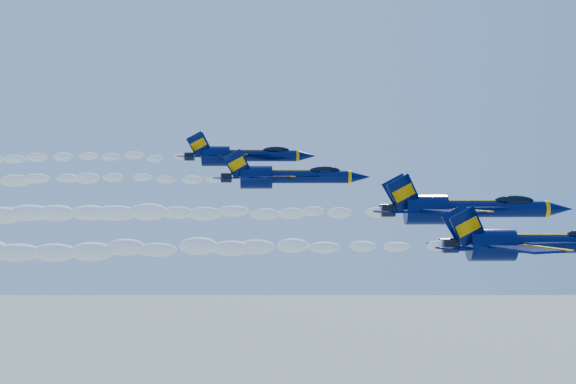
{
  "coord_description": "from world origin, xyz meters",
  "views": [
    {
      "loc": [
        -6.43,
        -78.19,
        155.74
      ],
      "look_at": [
        -4.49,
        1.09,
        153.6
      ],
      "focal_mm": 50.0,
      "sensor_mm": 36.0,
      "label": 1
    }
  ],
  "objects_px": {
    "jet_second": "(464,208)",
    "jet_fourth": "(242,155)",
    "jet_lead": "(533,243)",
    "jet_third": "(286,176)"
  },
  "relations": [
    {
      "from": "jet_third",
      "to": "jet_second",
      "type": "bearing_deg",
      "value": -30.28
    },
    {
      "from": "jet_fourth",
      "to": "jet_second",
      "type": "bearing_deg",
      "value": -37.66
    },
    {
      "from": "jet_second",
      "to": "jet_fourth",
      "type": "height_order",
      "value": "jet_fourth"
    },
    {
      "from": "jet_lead",
      "to": "jet_third",
      "type": "distance_m",
      "value": 30.3
    },
    {
      "from": "jet_second",
      "to": "jet_third",
      "type": "distance_m",
      "value": 19.68
    },
    {
      "from": "jet_second",
      "to": "jet_fourth",
      "type": "distance_m",
      "value": 27.99
    },
    {
      "from": "jet_lead",
      "to": "jet_second",
      "type": "height_order",
      "value": "jet_second"
    },
    {
      "from": "jet_second",
      "to": "jet_fourth",
      "type": "xyz_separation_m",
      "value": [
        -21.75,
        16.78,
        5.37
      ]
    },
    {
      "from": "jet_second",
      "to": "jet_third",
      "type": "bearing_deg",
      "value": 149.72
    },
    {
      "from": "jet_lead",
      "to": "jet_fourth",
      "type": "height_order",
      "value": "jet_fourth"
    }
  ]
}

